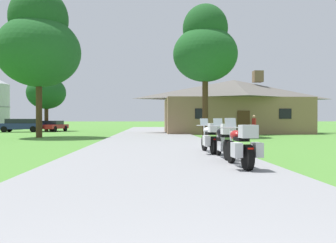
{
  "coord_description": "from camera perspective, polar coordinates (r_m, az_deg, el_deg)",
  "views": [
    {
      "loc": [
        -0.23,
        -1.03,
        1.3
      ],
      "look_at": [
        0.66,
        16.72,
        1.21
      ],
      "focal_mm": 36.97,
      "sensor_mm": 36.0,
      "label": 1
    }
  ],
  "objects": [
    {
      "name": "ground_plane",
      "position": [
        21.07,
        -2.24,
        -3.26
      ],
      "size": [
        500.0,
        500.0,
        0.0
      ],
      "primitive_type": "plane",
      "color": "#4C8433"
    },
    {
      "name": "asphalt_driveway",
      "position": [
        19.08,
        -2.18,
        -3.54
      ],
      "size": [
        6.4,
        80.0,
        0.06
      ],
      "primitive_type": "cube",
      "color": "gray",
      "rests_on": "ground"
    },
    {
      "name": "motorcycle_red_nearest_to_camera",
      "position": [
        9.18,
        12.03,
        -4.07
      ],
      "size": [
        0.77,
        2.08,
        1.3
      ],
      "rotation": [
        0.0,
        0.0,
        0.05
      ],
      "color": "black",
      "rests_on": "asphalt_driveway"
    },
    {
      "name": "motorcycle_black_second_in_row",
      "position": [
        11.35,
        9.17,
        -3.18
      ],
      "size": [
        0.66,
        2.08,
        1.3
      ],
      "rotation": [
        0.0,
        0.0,
        0.01
      ],
      "color": "black",
      "rests_on": "asphalt_driveway"
    },
    {
      "name": "motorcycle_white_farthest_in_row",
      "position": [
        13.01,
        7.02,
        -2.78
      ],
      "size": [
        0.81,
        2.08,
        1.3
      ],
      "rotation": [
        0.0,
        0.0,
        0.08
      ],
      "color": "black",
      "rests_on": "asphalt_driveway"
    },
    {
      "name": "stone_lodge",
      "position": [
        34.42,
        10.79,
        2.56
      ],
      "size": [
        14.08,
        7.53,
        6.1
      ],
      "color": "#896B4C",
      "rests_on": "ground"
    },
    {
      "name": "bystander_red_shirt_near_lodge",
      "position": [
        27.71,
        14.0,
        -0.49
      ],
      "size": [
        0.39,
        0.46,
        1.67
      ],
      "rotation": [
        0.0,
        0.0,
        4.07
      ],
      "color": "black",
      "rests_on": "ground"
    },
    {
      "name": "tree_left_near",
      "position": [
        27.54,
        -20.51,
        12.17
      ],
      "size": [
        6.02,
        6.02,
        10.94
      ],
      "color": "#422D19",
      "rests_on": "ground"
    },
    {
      "name": "tree_left_far",
      "position": [
        42.17,
        -19.42,
        5.19
      ],
      "size": [
        4.38,
        4.38,
        7.81
      ],
      "color": "#422D19",
      "rests_on": "ground"
    },
    {
      "name": "tree_by_lodge_front",
      "position": [
        26.92,
        6.16,
        12.12
      ],
      "size": [
        4.88,
        4.88,
        10.05
      ],
      "color": "#422D19",
      "rests_on": "ground"
    },
    {
      "name": "parked_navy_suv_far_left",
      "position": [
        39.66,
        -22.99,
        -0.5
      ],
      "size": [
        4.75,
        2.25,
        1.4
      ],
      "rotation": [
        0.0,
        0.0,
        1.66
      ],
      "color": "navy",
      "rests_on": "ground"
    },
    {
      "name": "parked_red_sedan_far_left",
      "position": [
        40.43,
        -18.43,
        -0.66
      ],
      "size": [
        2.57,
        4.47,
        1.2
      ],
      "rotation": [
        0.0,
        0.0,
        -0.18
      ],
      "color": "maroon",
      "rests_on": "ground"
    }
  ]
}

